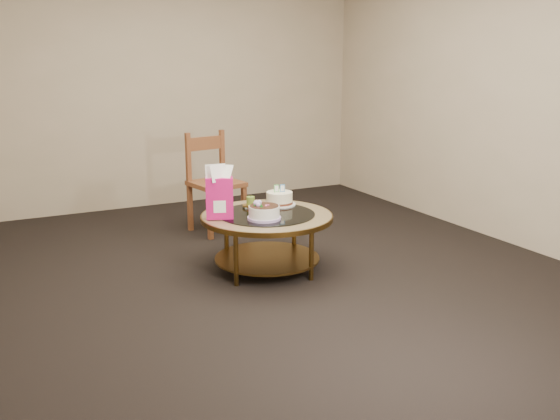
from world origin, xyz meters
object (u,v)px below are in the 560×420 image
dining_chair (214,182)px  gift_bag (219,192)px  cream_cake (279,199)px  decorated_cake (264,213)px  coffee_table (267,224)px

dining_chair → gift_bag: bearing=-119.2°
cream_cake → decorated_cake: bearing=-117.5°
gift_bag → cream_cake: bearing=36.7°
cream_cake → coffee_table: bearing=-122.0°
dining_chair → decorated_cake: bearing=-105.7°
gift_bag → coffee_table: bearing=14.2°
coffee_table → decorated_cake: decorated_cake is taller
cream_cake → gift_bag: size_ratio=0.66×
decorated_cake → gift_bag: gift_bag is taller
decorated_cake → gift_bag: size_ratio=0.63×
gift_bag → dining_chair: dining_chair is taller
coffee_table → decorated_cake: (-0.09, -0.14, 0.13)m
gift_bag → dining_chair: 1.27m
cream_cake → dining_chair: bearing=113.3°
dining_chair → cream_cake: bearing=-90.6°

